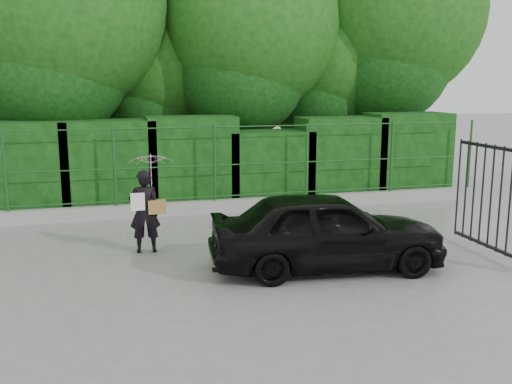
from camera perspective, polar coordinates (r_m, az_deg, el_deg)
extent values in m
plane|color=gray|center=(9.40, -1.36, -8.25)|extent=(80.00, 80.00, 0.00)
cube|color=#9E9E99|center=(13.61, -5.75, -1.55)|extent=(14.00, 0.25, 0.30)
cylinder|color=#1A4A1C|center=(13.44, -23.82, 1.95)|extent=(0.06, 0.06, 1.80)
cylinder|color=#1A4A1C|center=(13.27, -13.97, 2.46)|extent=(0.06, 0.06, 1.80)
cylinder|color=#1A4A1C|center=(13.49, -4.16, 2.90)|extent=(0.06, 0.06, 1.80)
cylinder|color=#1A4A1C|center=(14.09, 5.09, 3.23)|extent=(0.06, 0.06, 1.80)
cylinder|color=#1A4A1C|center=(15.02, 13.39, 3.45)|extent=(0.06, 0.06, 1.80)
cylinder|color=#1A4A1C|center=(16.23, 20.60, 3.59)|extent=(0.06, 0.06, 1.80)
cylinder|color=#1A4A1C|center=(13.56, -5.77, -0.52)|extent=(13.60, 0.03, 0.03)
cylinder|color=#1A4A1C|center=(13.43, -5.83, 2.62)|extent=(13.60, 0.03, 0.03)
cylinder|color=#1A4A1C|center=(13.33, -5.91, 6.45)|extent=(13.60, 0.03, 0.03)
cube|color=black|center=(14.41, -22.40, 2.19)|extent=(2.20, 1.20, 2.19)
cube|color=black|center=(14.27, -14.42, 2.59)|extent=(2.20, 1.20, 2.19)
cube|color=black|center=(14.42, -6.45, 3.07)|extent=(2.20, 1.20, 2.25)
cube|color=black|center=(14.86, 1.22, 2.59)|extent=(2.20, 1.20, 1.84)
cube|color=black|center=(15.50, 8.37, 3.43)|extent=(2.20, 1.20, 2.17)
cube|color=black|center=(16.38, 14.84, 3.72)|extent=(2.20, 1.20, 2.25)
cylinder|color=black|center=(15.88, -18.32, 7.40)|extent=(0.36, 0.36, 4.50)
sphere|color=#14470F|center=(15.97, -18.93, 17.10)|extent=(5.40, 5.40, 5.40)
cylinder|color=black|center=(17.26, -9.60, 5.97)|extent=(0.36, 0.36, 3.25)
sphere|color=#14470F|center=(17.21, -9.81, 12.45)|extent=(3.90, 3.90, 3.90)
cylinder|color=black|center=(16.66, -0.66, 7.66)|extent=(0.36, 0.36, 4.25)
sphere|color=#14470F|center=(16.71, -0.68, 16.43)|extent=(5.10, 5.10, 5.10)
cylinder|color=black|center=(18.11, 6.54, 6.67)|extent=(0.36, 0.36, 3.50)
sphere|color=#14470F|center=(18.07, 6.69, 13.33)|extent=(4.20, 4.20, 4.20)
cylinder|color=black|center=(18.53, 12.88, 8.51)|extent=(0.36, 0.36, 4.75)
sphere|color=#14470F|center=(18.64, 13.27, 17.29)|extent=(5.70, 5.70, 5.70)
cube|color=black|center=(11.24, 22.25, -5.03)|extent=(0.05, 2.00, 0.06)
cube|color=black|center=(10.91, 22.94, 4.10)|extent=(0.05, 2.00, 0.06)
cylinder|color=black|center=(10.70, 24.03, -1.00)|extent=(0.04, 0.04, 1.90)
cylinder|color=black|center=(10.89, 23.22, -0.74)|extent=(0.04, 0.04, 1.90)
cylinder|color=black|center=(11.08, 22.43, -0.48)|extent=(0.04, 0.04, 1.90)
cylinder|color=black|center=(11.28, 21.68, -0.24)|extent=(0.04, 0.04, 1.90)
cylinder|color=black|center=(11.48, 20.94, -0.01)|extent=(0.04, 0.04, 1.90)
cylinder|color=black|center=(11.68, 20.24, 0.22)|extent=(0.04, 0.04, 1.90)
cylinder|color=black|center=(11.88, 19.55, 0.44)|extent=(0.04, 0.04, 1.90)
imported|color=black|center=(10.59, -11.08, -1.91)|extent=(0.58, 0.40, 1.54)
imported|color=#EEBBD3|center=(10.52, -10.42, 1.74)|extent=(0.83, 0.84, 0.76)
cube|color=olive|center=(10.50, -9.87, -1.48)|extent=(0.32, 0.15, 0.24)
cube|color=white|center=(10.42, -11.74, -0.97)|extent=(0.25, 0.02, 0.32)
imported|color=black|center=(9.57, 7.06, -3.82)|extent=(4.02, 1.93, 1.33)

